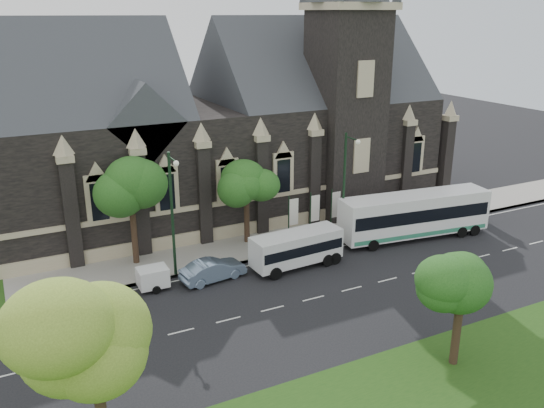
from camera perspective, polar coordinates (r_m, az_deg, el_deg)
ground at (r=36.25m, az=0.05°, el=-10.51°), size 160.00×160.00×0.00m
sidewalk at (r=44.02m, az=-5.56°, el=-4.97°), size 80.00×5.00×0.15m
museum at (r=51.73m, az=-4.31°, el=8.06°), size 40.00×17.70×29.90m
tree_park_near at (r=22.64m, az=-17.17°, el=-12.12°), size 4.42×4.42×8.56m
tree_park_east at (r=30.77m, az=18.62°, el=-7.51°), size 3.40×3.40×6.28m
tree_walk_right at (r=44.31m, az=-2.49°, el=3.15°), size 4.08×4.08×7.80m
tree_walk_left at (r=41.60m, az=-13.86°, el=1.45°), size 3.91×3.91×7.64m
street_lamp_near at (r=44.67m, az=7.42°, el=2.20°), size 0.36×1.88×9.00m
street_lamp_mid at (r=38.88m, az=-9.98°, el=-0.46°), size 0.36×1.88×9.00m
banner_flag_left at (r=45.20m, az=2.02°, el=-1.09°), size 0.90×0.10×4.00m
banner_flag_center at (r=46.15m, az=4.20°, el=-0.71°), size 0.90×0.10×4.00m
banner_flag_right at (r=47.16m, az=6.29°, el=-0.34°), size 0.90×0.10×4.00m
tour_coach at (r=47.75m, az=14.18°, el=-1.03°), size 13.03×4.24×3.73m
shuttle_bus at (r=41.24m, az=2.51°, el=-4.37°), size 6.96×2.78×2.64m
box_trailer at (r=39.07m, az=-11.91°, el=-7.23°), size 2.88×1.69×1.53m
sedan at (r=39.72m, az=-5.96°, el=-6.62°), size 4.81×2.23×1.52m
car_far_red at (r=37.48m, az=-17.48°, el=-9.08°), size 4.71×2.39×1.54m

